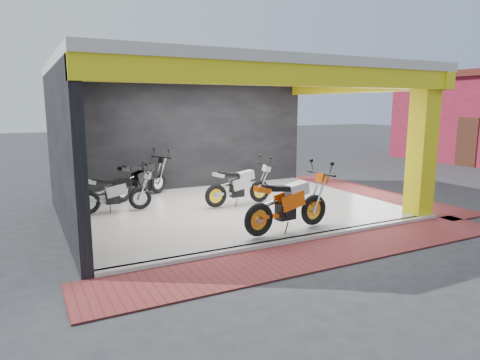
# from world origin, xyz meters

# --- Properties ---
(ground) EXTENTS (80.00, 80.00, 0.00)m
(ground) POSITION_xyz_m (0.00, 0.00, 0.00)
(ground) COLOR #2D2D30
(ground) RESTS_ON ground
(showroom_floor) EXTENTS (8.00, 6.00, 0.10)m
(showroom_floor) POSITION_xyz_m (0.00, 2.00, 0.05)
(showroom_floor) COLOR white
(showroom_floor) RESTS_ON ground
(showroom_ceiling) EXTENTS (8.40, 6.40, 0.20)m
(showroom_ceiling) POSITION_xyz_m (0.00, 2.00, 3.60)
(showroom_ceiling) COLOR beige
(showroom_ceiling) RESTS_ON corner_column
(back_wall) EXTENTS (8.20, 0.20, 3.50)m
(back_wall) POSITION_xyz_m (0.00, 5.10, 1.75)
(back_wall) COLOR black
(back_wall) RESTS_ON ground
(left_wall) EXTENTS (0.20, 6.20, 3.50)m
(left_wall) POSITION_xyz_m (-4.10, 2.00, 1.75)
(left_wall) COLOR black
(left_wall) RESTS_ON ground
(corner_column) EXTENTS (0.50, 0.50, 3.50)m
(corner_column) POSITION_xyz_m (3.75, -0.75, 1.75)
(corner_column) COLOR yellow
(corner_column) RESTS_ON ground
(header_beam_front) EXTENTS (8.40, 0.30, 0.40)m
(header_beam_front) POSITION_xyz_m (0.00, -1.00, 3.30)
(header_beam_front) COLOR yellow
(header_beam_front) RESTS_ON corner_column
(header_beam_right) EXTENTS (0.30, 6.40, 0.40)m
(header_beam_right) POSITION_xyz_m (4.00, 2.00, 3.30)
(header_beam_right) COLOR yellow
(header_beam_right) RESTS_ON corner_column
(floor_kerb) EXTENTS (8.00, 0.20, 0.10)m
(floor_kerb) POSITION_xyz_m (0.00, -1.02, 0.05)
(floor_kerb) COLOR white
(floor_kerb) RESTS_ON ground
(paver_front) EXTENTS (9.00, 1.40, 0.03)m
(paver_front) POSITION_xyz_m (0.00, -1.80, 0.01)
(paver_front) COLOR maroon
(paver_front) RESTS_ON ground
(paver_right) EXTENTS (1.40, 7.00, 0.03)m
(paver_right) POSITION_xyz_m (4.80, 2.00, 0.01)
(paver_right) COLOR maroon
(paver_right) RESTS_ON ground
(moto_hero) EXTENTS (2.37, 1.08, 1.40)m
(moto_hero) POSITION_xyz_m (0.75, -0.50, 0.80)
(moto_hero) COLOR #F2580A
(moto_hero) RESTS_ON showroom_floor
(moto_row_a) EXTENTS (2.05, 0.78, 1.25)m
(moto_row_a) POSITION_xyz_m (0.84, 2.03, 0.72)
(moto_row_a) COLOR #B6B8BE
(moto_row_a) RESTS_ON showroom_floor
(moto_row_b) EXTENTS (1.98, 0.87, 1.18)m
(moto_row_b) POSITION_xyz_m (-2.28, 2.71, 0.69)
(moto_row_b) COLOR #9EA0A5
(moto_row_b) RESTS_ON showroom_floor
(moto_row_d) EXTENTS (2.26, 1.75, 1.31)m
(moto_row_d) POSITION_xyz_m (-1.27, 4.50, 0.76)
(moto_row_d) COLOR black
(moto_row_d) RESTS_ON showroom_floor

